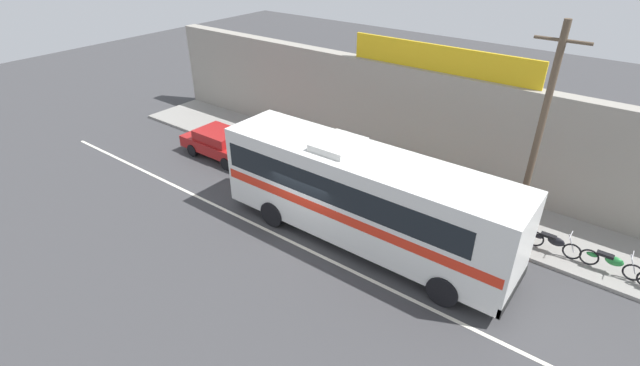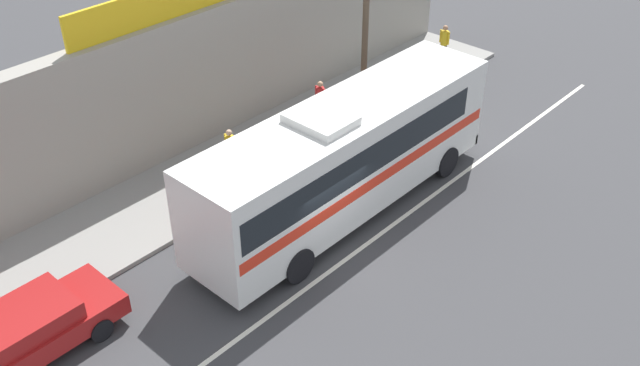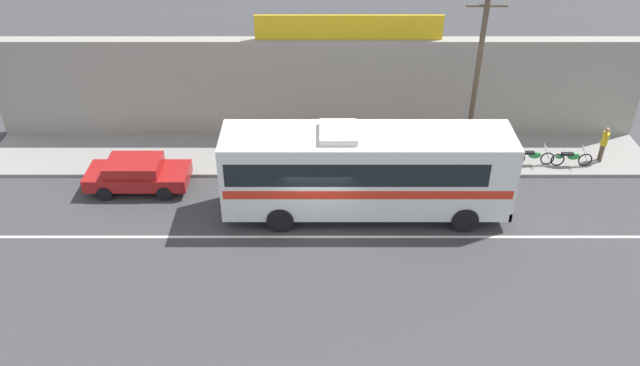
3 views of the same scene
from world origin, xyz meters
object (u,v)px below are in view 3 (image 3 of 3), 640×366
at_px(pedestrian_near_shop, 335,140).
at_px(pedestrian_far_left, 603,141).
at_px(motorcycle_orange, 531,156).
at_px(intercity_bus, 363,169).
at_px(utility_pole, 475,84).
at_px(motorcycle_purple, 491,156).
at_px(motorcycle_black, 570,157).
at_px(pedestrian_far_right, 435,138).
at_px(parked_car, 136,174).

distance_m(pedestrian_near_shop, pedestrian_far_left, 11.84).
bearing_deg(motorcycle_orange, pedestrian_near_shop, 175.82).
xyz_separation_m(intercity_bus, utility_pole, (4.63, 3.09, 2.15)).
distance_m(utility_pole, motorcycle_purple, 3.88).
height_order(motorcycle_purple, pedestrian_near_shop, pedestrian_near_shop).
bearing_deg(motorcycle_black, intercity_bus, -160.49).
relative_size(motorcycle_purple, motorcycle_black, 1.00).
distance_m(pedestrian_near_shop, pedestrian_far_right, 4.48).
xyz_separation_m(parked_car, motorcycle_purple, (15.26, 1.67, -0.17)).
height_order(motorcycle_orange, pedestrian_near_shop, pedestrian_near_shop).
relative_size(motorcycle_purple, pedestrian_far_left, 1.10).
xyz_separation_m(utility_pole, pedestrian_near_shop, (-5.60, 0.98, -3.17)).
height_order(intercity_bus, pedestrian_far_left, intercity_bus).
height_order(intercity_bus, parked_car, intercity_bus).
bearing_deg(intercity_bus, utility_pole, 33.66).
bearing_deg(pedestrian_far_left, motorcycle_orange, -173.78).
xyz_separation_m(motorcycle_purple, pedestrian_near_shop, (-6.87, 0.65, 0.48)).
relative_size(parked_car, pedestrian_far_right, 2.60).
bearing_deg(parked_car, pedestrian_far_right, 10.68).
bearing_deg(parked_car, pedestrian_near_shop, 15.46).
relative_size(parked_car, motorcycle_purple, 2.30).
bearing_deg(pedestrian_far_left, motorcycle_black, -163.12).
distance_m(motorcycle_black, pedestrian_far_left, 1.65).
relative_size(motorcycle_black, pedestrian_far_left, 1.10).
bearing_deg(motorcycle_purple, pedestrian_far_right, 162.36).
height_order(parked_car, motorcycle_black, parked_car).
relative_size(parked_car, motorcycle_black, 2.30).
distance_m(motorcycle_purple, pedestrian_near_shop, 6.92).
xyz_separation_m(intercity_bus, parked_car, (-9.36, 1.74, -1.33)).
bearing_deg(pedestrian_far_right, parked_car, -169.32).
bearing_deg(pedestrian_far_right, pedestrian_far_left, -3.06).
height_order(intercity_bus, pedestrian_near_shop, intercity_bus).
height_order(intercity_bus, motorcycle_orange, intercity_bus).
distance_m(motorcycle_purple, pedestrian_far_right, 2.56).
distance_m(intercity_bus, motorcycle_black, 10.06).
distance_m(motorcycle_orange, pedestrian_far_right, 4.29).
bearing_deg(pedestrian_far_left, motorcycle_purple, -175.77).
bearing_deg(intercity_bus, motorcycle_black, 19.51).
bearing_deg(parked_car, motorcycle_orange, 5.65).
relative_size(parked_car, utility_pole, 0.54).
relative_size(motorcycle_purple, pedestrian_near_shop, 1.17).
bearing_deg(intercity_bus, motorcycle_orange, 24.02).
bearing_deg(pedestrian_far_right, motorcycle_purple, -17.64).
height_order(pedestrian_near_shop, pedestrian_far_right, pedestrian_far_right).
bearing_deg(pedestrian_near_shop, pedestrian_far_left, -1.39).
height_order(intercity_bus, motorcycle_purple, intercity_bus).
bearing_deg(pedestrian_far_right, pedestrian_near_shop, -178.64).
height_order(utility_pole, motorcycle_purple, utility_pole).
distance_m(utility_pole, motorcycle_black, 5.99).
bearing_deg(motorcycle_orange, intercity_bus, -155.98).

